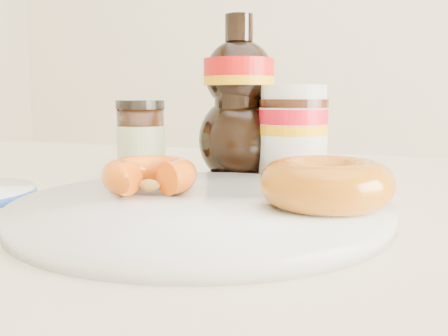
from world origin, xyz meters
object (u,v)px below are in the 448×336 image
at_px(donut_whole, 326,183).
at_px(syrup_bottle, 239,98).
at_px(plate, 202,208).
at_px(dining_table, 221,280).
at_px(donut_bitten, 150,175).
at_px(nutella_jar, 293,130).
at_px(dark_jar, 141,140).

distance_m(donut_whole, syrup_bottle, 0.25).
distance_m(plate, donut_whole, 0.10).
distance_m(dining_table, syrup_bottle, 0.22).
bearing_deg(plate, dining_table, 100.66).
relative_size(donut_bitten, nutella_jar, 0.75).
bearing_deg(dark_jar, donut_whole, -31.33).
height_order(nutella_jar, syrup_bottle, syrup_bottle).
height_order(plate, donut_bitten, donut_bitten).
distance_m(syrup_bottle, dark_jar, 0.13).
xyz_separation_m(donut_bitten, dark_jar, (-0.10, 0.15, 0.02)).
bearing_deg(dark_jar, syrup_bottle, 17.63).
relative_size(donut_bitten, dark_jar, 0.89).
distance_m(donut_bitten, donut_whole, 0.16).
xyz_separation_m(donut_whole, nutella_jar, (-0.07, 0.19, 0.03)).
xyz_separation_m(plate, dark_jar, (-0.16, 0.17, 0.04)).
xyz_separation_m(syrup_bottle, dark_jar, (-0.12, -0.04, -0.05)).
xyz_separation_m(plate, syrup_bottle, (-0.04, 0.20, 0.09)).
bearing_deg(syrup_bottle, donut_bitten, -94.97).
xyz_separation_m(nutella_jar, syrup_bottle, (-0.07, 0.00, 0.04)).
relative_size(donut_bitten, syrup_bottle, 0.43).
bearing_deg(donut_whole, nutella_jar, 111.05).
distance_m(nutella_jar, dark_jar, 0.19).
bearing_deg(plate, nutella_jar, 82.35).
xyz_separation_m(nutella_jar, dark_jar, (-0.18, -0.03, -0.01)).
xyz_separation_m(donut_bitten, syrup_bottle, (0.02, 0.19, 0.07)).
xyz_separation_m(dining_table, donut_bitten, (-0.04, -0.06, 0.11)).
bearing_deg(donut_bitten, dining_table, 78.78).
height_order(dining_table, donut_bitten, donut_bitten).
bearing_deg(dining_table, dark_jar, 148.20).
relative_size(dining_table, donut_bitten, 16.55).
height_order(donut_whole, nutella_jar, nutella_jar).
distance_m(donut_whole, nutella_jar, 0.20).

